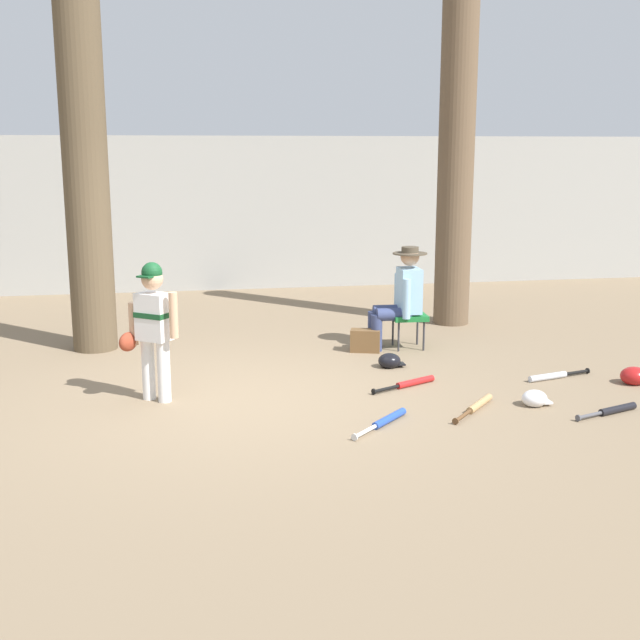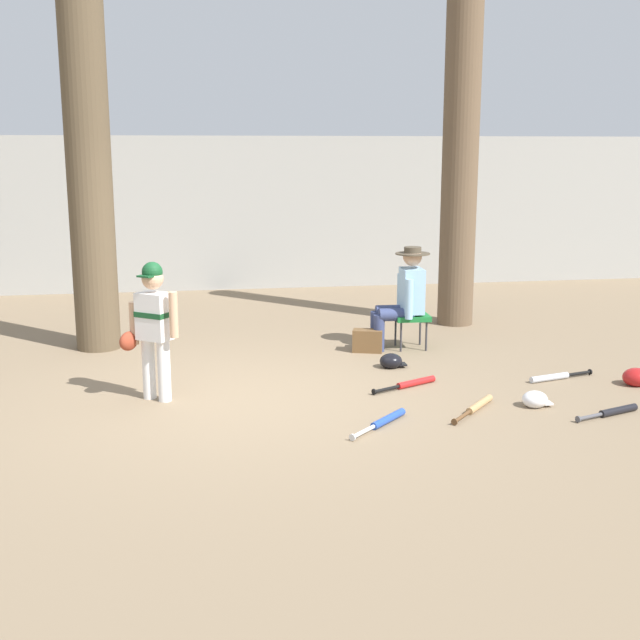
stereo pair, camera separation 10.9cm
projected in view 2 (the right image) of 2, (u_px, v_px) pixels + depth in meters
The scene contains 16 objects.
ground_plane at pixel (245, 399), 7.66m from camera, with size 60.00×60.00×0.00m, color #7F6B51.
concrete_back_wall at pixel (216, 213), 13.50m from camera, with size 18.00×0.36×2.51m, color #9E9E99.
tree_near_player at pixel (89, 173), 9.22m from camera, with size 0.70×0.70×4.74m.
tree_behind_spectator at pixel (459, 181), 10.59m from camera, with size 0.79×0.79×4.61m.
young_ballplayer at pixel (153, 322), 7.50m from camera, with size 0.59×0.40×1.31m.
folding_stool at pixel (411, 318), 9.55m from camera, with size 0.42×0.42×0.41m.
seated_spectator at pixel (403, 295), 9.48m from camera, with size 0.67×0.53×1.20m.
handbag_beside_stool at pixel (368, 341), 9.43m from camera, with size 0.34×0.18×0.26m, color brown.
bat_blue_youth at pixel (384, 421), 6.96m from camera, with size 0.62×0.62×0.07m.
bat_aluminum_silver at pixel (554, 377), 8.29m from camera, with size 0.76×0.26×0.07m.
bat_red_barrel at pixel (411, 383), 8.06m from camera, with size 0.73×0.41×0.07m.
bat_black_composite at pixel (614, 411), 7.20m from camera, with size 0.69×0.30×0.07m.
bat_wood_tan at pixel (477, 406), 7.35m from camera, with size 0.60×0.65×0.07m.
batting_helmet_black at pixel (391, 361), 8.75m from camera, with size 0.29×0.22×0.17m.
batting_helmet_red at pixel (637, 377), 8.10m from camera, with size 0.32×0.25×0.19m.
batting_helmet_white at pixel (535, 400), 7.43m from camera, with size 0.28×0.21×0.16m.
Camera 2 is at (-0.50, -7.36, 2.32)m, focal length 45.74 mm.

